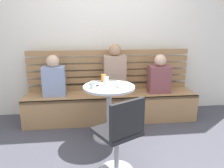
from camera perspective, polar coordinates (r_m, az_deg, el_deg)
name	(u,v)px	position (r m, az deg, el deg)	size (l,w,h in m)	color
ground	(123,162)	(2.79, 2.69, -18.78)	(8.00, 8.00, 0.00)	#42424C
back_wall	(108,28)	(3.93, -1.02, 13.80)	(5.20, 0.10, 2.90)	white
booth_bench	(111,106)	(3.74, -0.25, -5.59)	(2.70, 0.52, 0.44)	#A87C51
booth_backrest	(109,70)	(3.81, -0.67, 3.55)	(2.65, 0.04, 0.67)	#9A7249
cafe_table	(109,102)	(3.07, -0.75, -4.47)	(0.68, 0.68, 0.74)	#ADADB2
white_chair	(121,134)	(2.37, 2.13, -12.34)	(0.54, 0.54, 0.85)	#ADADB2
person_adult	(115,71)	(3.61, 0.66, 3.13)	(0.34, 0.22, 0.79)	#9E7F6B
person_child_left	(159,76)	(3.75, 11.65, 1.97)	(0.34, 0.22, 0.62)	brown
person_child_middle	(54,78)	(3.63, -14.18, 1.49)	(0.34, 0.22, 0.63)	#8C9EC6
cup_glass_short	(93,85)	(2.93, -4.70, -0.14)	(0.08, 0.08, 0.08)	silver
cup_ceramic_white	(119,84)	(2.97, 1.78, -0.01)	(0.08, 0.08, 0.07)	white
cup_tumbler_orange	(104,78)	(3.22, -2.10, 1.52)	(0.07, 0.07, 0.10)	orange
cup_water_clear	(106,81)	(3.05, -1.47, 0.84)	(0.07, 0.07, 0.11)	white
plate_small	(105,88)	(2.91, -1.74, -0.92)	(0.17, 0.17, 0.01)	white
phone_on_table	(94,85)	(3.04, -4.46, -0.28)	(0.07, 0.14, 0.01)	black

